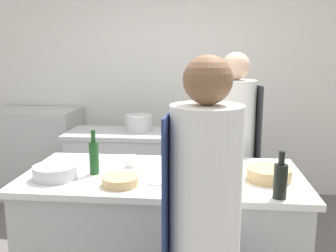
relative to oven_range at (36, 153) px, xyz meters
The scene contains 18 objects.
wall_back 1.96m from the oven_range, 11.64° to the left, with size 8.00×0.06×2.80m.
prep_counter 2.47m from the oven_range, 45.96° to the right, with size 1.82×0.86×0.91m.
pass_counter 1.57m from the oven_range, 18.86° to the right, with size 1.76×0.56×0.91m.
oven_range is the anchor object (origin of this frame).
chef_at_prep_near 3.21m from the oven_range, 51.38° to the right, with size 0.35×0.33×1.68m.
chef_at_stove 2.48m from the oven_range, 24.95° to the right, with size 0.38×0.37×1.69m.
bottle_olive_oil 2.28m from the oven_range, 55.07° to the right, with size 0.06×0.06×0.29m.
bottle_vinegar 2.58m from the oven_range, 36.18° to the right, with size 0.08×0.08×0.32m.
bottle_wine 2.77m from the oven_range, 36.60° to the right, with size 0.09×0.09×0.22m.
bottle_cooking_oil 3.25m from the oven_range, 41.55° to the right, with size 0.07×0.07×0.26m.
bottle_sauce 2.70m from the oven_range, 39.10° to the right, with size 0.07×0.07×0.32m.
bottle_water 2.50m from the oven_range, 37.86° to the right, with size 0.08×0.08×0.19m.
bowl_mixing_large 2.54m from the oven_range, 53.56° to the right, with size 0.22×0.22×0.05m.
bowl_prep_small 2.25m from the oven_range, 61.46° to the right, with size 0.28×0.28×0.08m.
bowl_ceramic_blue 3.04m from the oven_range, 37.51° to the right, with size 0.28×0.28×0.08m.
cup 2.26m from the oven_range, 47.97° to the right, with size 0.08×0.08×0.08m.
cutting_board 2.67m from the oven_range, 45.10° to the right, with size 0.43×0.27×0.01m.
stockpot 1.48m from the oven_range, 18.88° to the right, with size 0.27×0.27×0.16m.
Camera 1 is at (0.27, -2.33, 1.69)m, focal length 40.00 mm.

